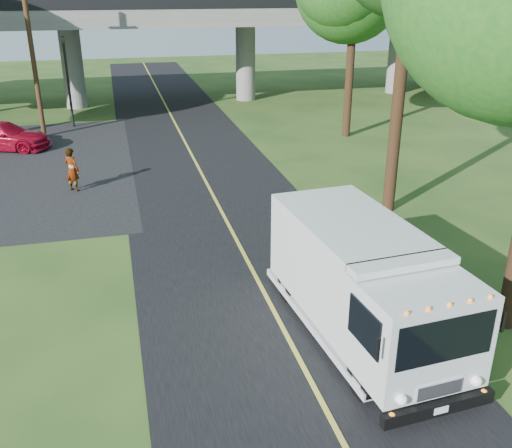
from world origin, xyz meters
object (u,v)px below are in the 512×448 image
object	(u,v)px
red_sedan	(2,136)
step_van	(362,281)
traffic_signal	(67,72)
utility_pole	(32,52)
pedestrian	(72,170)

from	to	relation	value
red_sedan	step_van	bearing A→B (deg)	-131.47
traffic_signal	utility_pole	xyz separation A→B (m)	(-1.50, -2.00, 1.40)
traffic_signal	pedestrian	xyz separation A→B (m)	(0.53, -11.89, -2.29)
red_sedan	pedestrian	world-z (taller)	pedestrian
traffic_signal	pedestrian	size ratio (longest dim) A/B	2.85
traffic_signal	red_sedan	bearing A→B (deg)	-127.47
traffic_signal	utility_pole	distance (m)	2.86
traffic_signal	pedestrian	bearing A→B (deg)	-87.46
traffic_signal	red_sedan	xyz separation A→B (m)	(-3.28, -4.28, -2.50)
traffic_signal	red_sedan	world-z (taller)	traffic_signal
pedestrian	utility_pole	bearing A→B (deg)	-39.26
traffic_signal	step_van	size ratio (longest dim) A/B	0.77
utility_pole	step_van	xyz separation A→B (m)	(9.22, -22.53, -3.09)
red_sedan	traffic_signal	bearing A→B (deg)	-17.45
step_van	red_sedan	size ratio (longest dim) A/B	1.41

